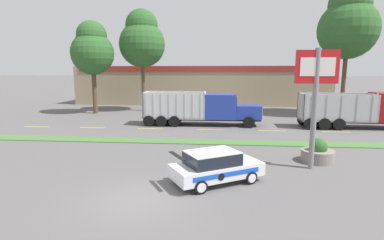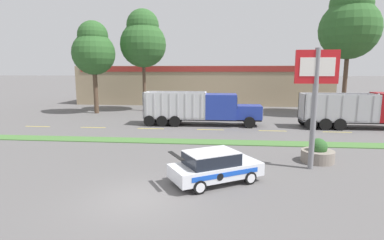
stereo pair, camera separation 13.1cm
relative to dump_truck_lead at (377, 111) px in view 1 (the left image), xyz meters
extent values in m
plane|color=#5B5959|center=(-17.34, -16.69, -1.63)|extent=(600.00, 600.00, 0.00)
cube|color=#477538|center=(-17.34, -6.69, -1.60)|extent=(120.00, 1.54, 0.06)
cube|color=yellow|center=(-31.08, -1.92, -1.62)|extent=(2.40, 0.14, 0.01)
cube|color=yellow|center=(-25.68, -1.92, -1.62)|extent=(2.40, 0.14, 0.01)
cube|color=yellow|center=(-20.28, -1.92, -1.62)|extent=(2.40, 0.14, 0.01)
cube|color=yellow|center=(-14.88, -1.92, -1.62)|extent=(2.40, 0.14, 0.01)
cube|color=yellow|center=(-9.48, -1.92, -1.62)|extent=(2.40, 0.14, 0.01)
cube|color=yellow|center=(-4.08, -1.92, -1.62)|extent=(2.40, 0.14, 0.01)
cube|color=black|center=(-1.05, 0.00, -1.01)|extent=(11.22, 1.28, 0.18)
cylinder|color=silver|center=(-0.44, -0.75, 0.98)|extent=(0.14, 0.14, 1.28)
cube|color=#ADADB2|center=(-3.50, 0.00, -0.86)|extent=(6.32, 2.32, 0.12)
cube|color=#ADADB2|center=(-0.42, 0.00, 0.32)|extent=(0.16, 2.32, 2.37)
cube|color=#ADADB2|center=(-6.58, 0.00, 0.32)|extent=(0.16, 2.32, 2.37)
cube|color=#ADADB2|center=(-3.50, -1.08, 0.32)|extent=(6.32, 0.16, 2.37)
cube|color=#ADADB2|center=(-3.50, 1.08, 0.32)|extent=(6.32, 0.16, 2.37)
cube|color=#99999E|center=(-6.03, -1.18, 0.32)|extent=(0.10, 0.04, 2.25)
cube|color=#99999E|center=(-4.77, -1.18, 0.32)|extent=(0.10, 0.04, 2.25)
cube|color=#99999E|center=(-3.50, -1.18, 0.32)|extent=(0.10, 0.04, 2.25)
cube|color=#99999E|center=(-2.24, -1.18, 0.32)|extent=(0.10, 0.04, 2.25)
cube|color=#99999E|center=(-0.97, -1.18, 0.32)|extent=(0.10, 0.04, 2.25)
cylinder|color=black|center=(-6.06, -1.14, -1.10)|extent=(1.05, 0.30, 1.05)
cylinder|color=black|center=(-6.06, 1.14, -1.10)|extent=(1.05, 0.30, 1.05)
cylinder|color=black|center=(-4.84, -1.14, -1.10)|extent=(1.05, 0.30, 1.05)
cylinder|color=black|center=(-4.84, 1.14, -1.10)|extent=(1.05, 0.30, 1.05)
cylinder|color=black|center=(-3.61, -1.14, -1.10)|extent=(1.05, 0.30, 1.05)
cylinder|color=black|center=(-3.61, 1.14, -1.10)|extent=(1.05, 0.30, 1.05)
cube|color=black|center=(-15.73, 0.33, -1.02)|extent=(11.05, 1.31, 0.18)
cube|color=#23389E|center=(-11.37, 0.33, -0.30)|extent=(2.34, 1.96, 1.26)
cube|color=#B7B7BC|center=(-10.17, 0.33, -0.30)|extent=(0.06, 1.67, 1.07)
cube|color=#23389E|center=(-13.97, 0.33, 0.22)|extent=(2.86, 2.39, 2.30)
cube|color=black|center=(-12.52, 0.33, 0.62)|extent=(0.04, 2.03, 1.03)
cylinder|color=silver|center=(-15.50, -0.45, 0.96)|extent=(0.14, 0.14, 1.48)
cube|color=silver|center=(-18.33, 0.33, -0.87)|extent=(5.85, 2.39, 0.12)
cube|color=silver|center=(-15.48, 0.33, 0.33)|extent=(0.16, 2.39, 2.41)
cube|color=silver|center=(-21.17, 0.33, 0.33)|extent=(0.16, 2.39, 2.41)
cube|color=silver|center=(-18.33, -0.78, 0.33)|extent=(5.85, 0.16, 2.41)
cube|color=silver|center=(-18.33, 1.44, 0.33)|extent=(5.85, 0.16, 2.41)
cube|color=#B2B2B7|center=(-20.88, -0.88, 0.33)|extent=(0.10, 0.04, 2.29)
cube|color=#B2B2B7|center=(-20.15, -0.88, 0.33)|extent=(0.10, 0.04, 2.29)
cube|color=#B2B2B7|center=(-19.42, -0.88, 0.33)|extent=(0.10, 0.04, 2.29)
cube|color=#B2B2B7|center=(-18.69, -0.88, 0.33)|extent=(0.10, 0.04, 2.29)
cube|color=#B2B2B7|center=(-17.96, -0.88, 0.33)|extent=(0.10, 0.04, 2.29)
cube|color=#B2B2B7|center=(-17.23, -0.88, 0.33)|extent=(0.10, 0.04, 2.29)
cube|color=#B2B2B7|center=(-16.50, -0.88, 0.33)|extent=(0.10, 0.04, 2.29)
cube|color=#B2B2B7|center=(-15.77, -0.88, 0.33)|extent=(0.10, 0.04, 2.29)
cylinder|color=black|center=(-11.37, -0.84, -1.11)|extent=(1.03, 0.30, 1.03)
cylinder|color=black|center=(-11.37, 1.50, -1.11)|extent=(1.03, 0.30, 1.03)
cylinder|color=black|center=(-20.65, -0.84, -1.11)|extent=(1.03, 0.30, 1.03)
cylinder|color=black|center=(-20.65, 1.50, -1.11)|extent=(1.03, 0.30, 1.03)
cylinder|color=black|center=(-19.44, -0.84, -1.11)|extent=(1.03, 0.30, 1.03)
cylinder|color=black|center=(-19.44, 1.50, -1.11)|extent=(1.03, 0.30, 1.03)
cylinder|color=black|center=(-18.23, -0.84, -1.11)|extent=(1.03, 0.30, 1.03)
cylinder|color=black|center=(-18.23, 1.50, -1.11)|extent=(1.03, 0.30, 1.03)
cube|color=silver|center=(-14.19, -14.54, -1.02)|extent=(4.56, 3.74, 0.61)
cube|color=black|center=(-14.40, -14.67, -0.44)|extent=(2.82, 2.58, 0.56)
cube|color=silver|center=(-14.40, -14.67, -0.14)|extent=(2.82, 2.58, 0.04)
cube|color=black|center=(-15.91, -15.57, -0.10)|extent=(0.93, 1.37, 0.03)
cube|color=blue|center=(-13.71, -15.34, -0.96)|extent=(2.90, 1.74, 0.21)
cylinder|color=black|center=(-13.98, -15.50, -1.02)|extent=(0.29, 0.18, 0.33)
cylinder|color=black|center=(-12.61, -14.63, -1.33)|extent=(0.62, 0.48, 0.60)
cylinder|color=silver|center=(-12.56, -14.72, -1.33)|extent=(0.37, 0.23, 0.42)
cylinder|color=black|center=(-13.52, -13.11, -1.33)|extent=(0.62, 0.48, 0.60)
cylinder|color=silver|center=(-13.57, -13.02, -1.33)|extent=(0.37, 0.23, 0.42)
cylinder|color=black|center=(-14.85, -15.97, -1.33)|extent=(0.62, 0.48, 0.60)
cylinder|color=silver|center=(-14.80, -16.06, -1.33)|extent=(0.37, 0.23, 0.42)
cylinder|color=black|center=(-15.76, -14.45, -1.33)|extent=(0.62, 0.48, 0.60)
cylinder|color=silver|center=(-15.81, -14.36, -1.33)|extent=(0.37, 0.23, 0.42)
cylinder|color=gray|center=(-9.19, -12.07, 1.52)|extent=(0.28, 0.28, 6.30)
cube|color=red|center=(-9.19, -12.07, 3.73)|extent=(2.15, 0.16, 1.69)
cube|color=white|center=(-9.19, -12.16, 3.73)|extent=(1.72, 0.02, 0.93)
cylinder|color=gray|center=(-8.43, -10.79, -1.29)|extent=(1.82, 1.82, 0.67)
sphere|color=#2D5B28|center=(-8.43, -10.79, -0.76)|extent=(1.00, 1.00, 1.00)
cube|color=#9E896B|center=(-16.95, 22.00, 1.31)|extent=(38.32, 12.00, 5.87)
cube|color=maroon|center=(-16.95, 15.95, 3.79)|extent=(36.40, 0.10, 0.80)
cylinder|color=brown|center=(-23.88, 10.09, 1.80)|extent=(0.42, 0.42, 6.86)
sphere|color=#2D5B28|center=(-23.88, 10.09, 6.82)|extent=(5.78, 5.78, 5.78)
sphere|color=#2D5B28|center=(-23.88, 10.09, 9.13)|extent=(4.04, 4.04, 4.04)
cylinder|color=brown|center=(-0.13, 7.43, 2.29)|extent=(0.47, 0.47, 7.84)
sphere|color=#2D5B28|center=(-0.13, 7.43, 7.98)|extent=(6.41, 6.41, 6.41)
sphere|color=#2D5B28|center=(-0.13, 7.43, 10.54)|extent=(4.49, 4.49, 4.49)
cylinder|color=brown|center=(-29.20, 7.23, 1.28)|extent=(0.54, 0.54, 5.81)
sphere|color=#2D5B28|center=(-29.20, 7.23, 5.57)|extent=(5.07, 5.07, 5.07)
sphere|color=#2D5B28|center=(-29.20, 7.23, 7.60)|extent=(3.55, 3.55, 3.55)
cylinder|color=brown|center=(0.55, 9.09, 2.34)|extent=(0.39, 0.39, 7.94)
sphere|color=#2D5B28|center=(0.55, 9.09, 8.11)|extent=(6.52, 6.52, 6.52)
sphere|color=#2D5B28|center=(0.55, 9.09, 10.71)|extent=(4.56, 4.56, 4.56)
camera|label=1|loc=(-14.14, -27.98, 3.54)|focal=28.00mm
camera|label=2|loc=(-14.01, -27.97, 3.54)|focal=28.00mm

